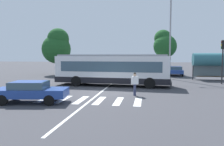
{
  "coord_description": "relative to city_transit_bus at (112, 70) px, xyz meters",
  "views": [
    {
      "loc": [
        3.27,
        -17.23,
        2.98
      ],
      "look_at": [
        -0.06,
        3.44,
        1.3
      ],
      "focal_mm": 35.38,
      "sensor_mm": 36.0,
      "label": 1
    }
  ],
  "objects": [
    {
      "name": "ground_plane",
      "position": [
        0.13,
        -4.07,
        -1.59
      ],
      "size": [
        160.0,
        160.0,
        0.0
      ],
      "primitive_type": "plane",
      "color": "#3D3D42"
    },
    {
      "name": "city_transit_bus",
      "position": [
        0.0,
        0.0,
        0.0
      ],
      "size": [
        11.32,
        3.32,
        3.06
      ],
      "color": "black",
      "rests_on": "ground_plane"
    },
    {
      "name": "pedestrian_crossing_street",
      "position": [
        2.49,
        -5.07,
        -0.62
      ],
      "size": [
        0.55,
        0.38,
        1.72
      ],
      "color": "#333856",
      "rests_on": "ground_plane"
    },
    {
      "name": "foreground_sedan",
      "position": [
        -3.85,
        -8.56,
        -0.82
      ],
      "size": [
        4.72,
        2.46,
        1.35
      ],
      "color": "black",
      "rests_on": "ground_plane"
    },
    {
      "name": "parked_car_silver",
      "position": [
        -5.83,
        12.62,
        -0.82
      ],
      "size": [
        2.09,
        4.6,
        1.35
      ],
      "color": "black",
      "rests_on": "ground_plane"
    },
    {
      "name": "parked_car_red",
      "position": [
        -3.14,
        12.02,
        -0.82
      ],
      "size": [
        2.0,
        4.56,
        1.35
      ],
      "color": "black",
      "rests_on": "ground_plane"
    },
    {
      "name": "parked_car_teal",
      "position": [
        -0.61,
        12.46,
        -0.82
      ],
      "size": [
        1.92,
        4.52,
        1.35
      ],
      "color": "black",
      "rests_on": "ground_plane"
    },
    {
      "name": "parked_car_charcoal",
      "position": [
        2.24,
        12.44,
        -0.82
      ],
      "size": [
        1.9,
        4.51,
        1.35
      ],
      "color": "black",
      "rests_on": "ground_plane"
    },
    {
      "name": "parked_car_white",
      "position": [
        4.75,
        12.49,
        -0.82
      ],
      "size": [
        2.02,
        4.58,
        1.35
      ],
      "color": "black",
      "rests_on": "ground_plane"
    },
    {
      "name": "parked_car_blue",
      "position": [
        7.56,
        12.33,
        -0.82
      ],
      "size": [
        2.07,
        4.6,
        1.35
      ],
      "color": "black",
      "rests_on": "ground_plane"
    },
    {
      "name": "traffic_light_far_corner",
      "position": [
        11.05,
        3.01,
        1.46
      ],
      "size": [
        0.33,
        0.32,
        4.53
      ],
      "color": "#28282B",
      "rests_on": "ground_plane"
    },
    {
      "name": "bus_stop_shelter",
      "position": [
        11.12,
        6.71,
        0.83
      ],
      "size": [
        4.59,
        1.54,
        3.25
      ],
      "color": "#28282B",
      "rests_on": "ground_plane"
    },
    {
      "name": "twin_arm_street_lamp",
      "position": [
        6.16,
        7.22,
        4.66
      ],
      "size": [
        4.73,
        0.32,
        10.31
      ],
      "color": "#939399",
      "rests_on": "ground_plane"
    },
    {
      "name": "background_tree_left",
      "position": [
        -10.29,
        10.77,
        2.78
      ],
      "size": [
        4.36,
        4.36,
        7.09
      ],
      "color": "brown",
      "rests_on": "ground_plane"
    },
    {
      "name": "background_tree_right",
      "position": [
        5.9,
        13.11,
        3.11
      ],
      "size": [
        3.48,
        3.48,
        6.88
      ],
      "color": "brown",
      "rests_on": "ground_plane"
    },
    {
      "name": "crosswalk_painted_stripes",
      "position": [
        -0.33,
        -7.26,
        -1.58
      ],
      "size": [
        6.77,
        2.65,
        0.01
      ],
      "color": "silver",
      "rests_on": "ground_plane"
    },
    {
      "name": "lane_center_line",
      "position": [
        -0.3,
        -2.07,
        -1.58
      ],
      "size": [
        0.16,
        24.0,
        0.01
      ],
      "primitive_type": "cube",
      "color": "silver",
      "rests_on": "ground_plane"
    }
  ]
}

